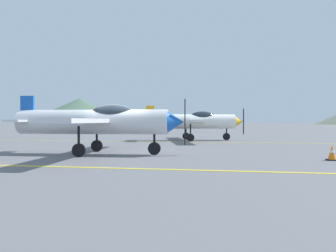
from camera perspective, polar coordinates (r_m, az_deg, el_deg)
ground_plane at (r=14.33m, az=-9.10°, el=-5.19°), size 400.00×400.00×0.00m
apron_line_near at (r=10.41m, az=-16.35°, el=-7.52°), size 80.00×0.16×0.01m
apron_line_far at (r=22.12m, az=-2.65°, el=-3.00°), size 80.00×0.16×0.01m
airplane_near at (r=14.20m, az=-12.93°, el=0.93°), size 7.88×9.08×2.72m
airplane_mid at (r=23.74m, az=5.05°, el=0.96°), size 7.96×9.04×2.72m
traffic_cone_front at (r=13.34m, az=28.62°, el=-4.51°), size 0.36×0.36×0.59m
hill_left at (r=162.61m, az=-16.38°, el=2.72°), size 56.88×56.88×13.23m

